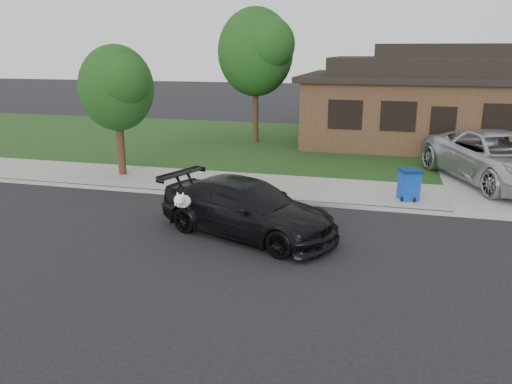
# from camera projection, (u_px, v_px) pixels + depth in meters

# --- Properties ---
(ground) EXTENTS (120.00, 120.00, 0.00)m
(ground) POSITION_uv_depth(u_px,v_px,m) (301.00, 249.00, 11.68)
(ground) COLOR black
(ground) RESTS_ON ground
(sidewalk) EXTENTS (60.00, 3.00, 0.12)m
(sidewalk) POSITION_uv_depth(u_px,v_px,m) (327.00, 191.00, 16.32)
(sidewalk) COLOR gray
(sidewalk) RESTS_ON ground
(curb) EXTENTS (60.00, 0.12, 0.12)m
(curb) POSITION_uv_depth(u_px,v_px,m) (321.00, 204.00, 14.92)
(curb) COLOR gray
(curb) RESTS_ON ground
(lawn) EXTENTS (60.00, 13.00, 0.13)m
(lawn) POSITION_uv_depth(u_px,v_px,m) (347.00, 147.00, 23.76)
(lawn) COLOR #193814
(lawn) RESTS_ON ground
(driveway) EXTENTS (4.50, 13.00, 0.14)m
(driveway) POSITION_uv_depth(u_px,v_px,m) (495.00, 168.00, 19.51)
(driveway) COLOR gray
(driveway) RESTS_ON ground
(sedan) EXTENTS (5.14, 3.50, 1.38)m
(sedan) POSITION_uv_depth(u_px,v_px,m) (247.00, 208.00, 12.46)
(sedan) COLOR black
(sedan) RESTS_ON ground
(minivan) EXTENTS (5.01, 6.81, 1.72)m
(minivan) POSITION_uv_depth(u_px,v_px,m) (498.00, 158.00, 16.77)
(minivan) COLOR #B1B5B9
(minivan) RESTS_ON driveway
(recycling_bin) EXTENTS (0.74, 0.74, 0.94)m
(recycling_bin) POSITION_uv_depth(u_px,v_px,m) (409.00, 184.00, 15.07)
(recycling_bin) COLOR #0E399F
(recycling_bin) RESTS_ON sidewalk
(house) EXTENTS (12.60, 8.60, 4.65)m
(house) POSITION_uv_depth(u_px,v_px,m) (436.00, 101.00, 24.08)
(house) COLOR #422B1C
(house) RESTS_ON ground
(tree_0) EXTENTS (3.78, 3.60, 6.34)m
(tree_0) POSITION_uv_depth(u_px,v_px,m) (258.00, 50.00, 23.49)
(tree_0) COLOR #332114
(tree_0) RESTS_ON ground
(tree_2) EXTENTS (2.73, 2.60, 4.59)m
(tree_2) POSITION_uv_depth(u_px,v_px,m) (118.00, 87.00, 17.33)
(tree_2) COLOR #332114
(tree_2) RESTS_ON ground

